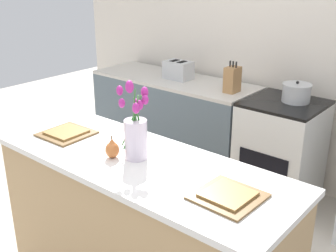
% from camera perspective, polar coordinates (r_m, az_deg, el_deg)
% --- Properties ---
extents(back_wall, '(5.20, 0.08, 2.70)m').
position_cam_1_polar(back_wall, '(3.81, 17.50, 11.31)').
color(back_wall, silver).
rests_on(back_wall, ground_plane).
extents(kitchen_island, '(1.80, 0.66, 0.95)m').
position_cam_1_polar(kitchen_island, '(2.53, -3.75, -14.21)').
color(kitchen_island, tan).
rests_on(kitchen_island, ground_plane).
extents(back_counter, '(1.68, 0.60, 0.90)m').
position_cam_1_polar(back_counter, '(4.24, 0.73, 0.58)').
color(back_counter, slate).
rests_on(back_counter, ground_plane).
extents(stove_range, '(0.60, 0.61, 0.90)m').
position_cam_1_polar(stove_range, '(3.67, 14.91, -3.53)').
color(stove_range, silver).
rests_on(stove_range, ground_plane).
extents(flower_vase, '(0.16, 0.15, 0.44)m').
position_cam_1_polar(flower_vase, '(2.25, -4.42, -0.81)').
color(flower_vase, silver).
rests_on(flower_vase, kitchen_island).
extents(pear_figurine, '(0.08, 0.08, 0.13)m').
position_cam_1_polar(pear_figurine, '(2.31, -7.55, -3.10)').
color(pear_figurine, '#C66B33').
rests_on(pear_figurine, kitchen_island).
extents(plate_setting_left, '(0.29, 0.29, 0.02)m').
position_cam_1_polar(plate_setting_left, '(2.68, -13.58, -0.93)').
color(plate_setting_left, brown).
rests_on(plate_setting_left, kitchen_island).
extents(plate_setting_right, '(0.29, 0.29, 0.02)m').
position_cam_1_polar(plate_setting_right, '(1.95, 8.13, -9.33)').
color(plate_setting_right, brown).
rests_on(plate_setting_right, kitchen_island).
extents(toaster, '(0.28, 0.18, 0.17)m').
position_cam_1_polar(toaster, '(4.07, 1.39, 7.60)').
color(toaster, '#B7BABC').
rests_on(toaster, back_counter).
extents(cooking_pot, '(0.23, 0.23, 0.17)m').
position_cam_1_polar(cooking_pot, '(3.52, 17.00, 4.32)').
color(cooking_pot, '#B2B5B7').
rests_on(cooking_pot, stove_range).
extents(knife_block, '(0.10, 0.14, 0.27)m').
position_cam_1_polar(knife_block, '(3.66, 8.71, 6.24)').
color(knife_block, '#A37547').
rests_on(knife_block, back_counter).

